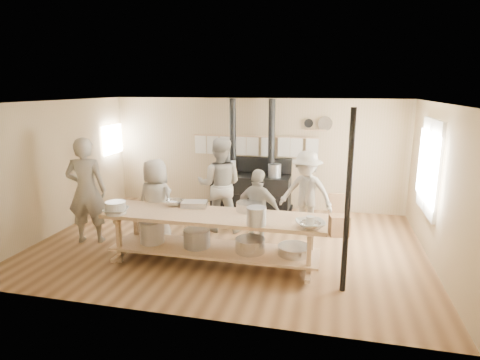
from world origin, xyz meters
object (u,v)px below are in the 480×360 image
at_px(cook_left, 220,185).
at_px(cook_right, 258,212).
at_px(cook_far_left, 86,191).
at_px(roasting_pan, 194,204).
at_px(stove, 251,189).
at_px(chair, 339,223).
at_px(prep_table, 214,234).
at_px(cook_by_window, 306,193).
at_px(cook_center, 156,203).

height_order(cook_left, cook_right, cook_left).
height_order(cook_far_left, roasting_pan, cook_far_left).
bearing_deg(stove, cook_left, -103.28).
bearing_deg(chair, roasting_pan, -161.48).
bearing_deg(prep_table, roasting_pan, 143.20).
distance_m(cook_by_window, chair, 0.89).
bearing_deg(cook_far_left, cook_right, 167.69).
xyz_separation_m(cook_center, roasting_pan, (0.81, -0.23, 0.09)).
bearing_deg(cook_center, prep_table, 169.63).
distance_m(cook_center, chair, 3.56).
relative_size(chair, roasting_pan, 1.88).
distance_m(cook_left, roasting_pan, 1.24).
height_order(prep_table, cook_left, cook_left).
bearing_deg(chair, cook_center, -171.76).
relative_size(cook_center, chair, 2.02).
bearing_deg(chair, cook_left, 173.66).
xyz_separation_m(stove, cook_far_left, (-2.56, -2.61, 0.47)).
bearing_deg(roasting_pan, chair, 32.02).
xyz_separation_m(cook_far_left, cook_right, (3.19, 0.19, -0.24)).
distance_m(cook_left, cook_center, 1.37).
distance_m(stove, cook_right, 2.51).
xyz_separation_m(cook_left, cook_right, (0.97, -0.97, -0.20)).
height_order(cook_by_window, chair, cook_by_window).
distance_m(cook_far_left, cook_right, 3.20).
bearing_deg(roasting_pan, cook_far_left, 177.93).
bearing_deg(chair, cook_by_window, 176.29).
relative_size(cook_by_window, roasting_pan, 3.90).
bearing_deg(cook_center, stove, -103.40).
bearing_deg(stove, roasting_pan, -99.37).
bearing_deg(roasting_pan, stove, 80.63).
height_order(cook_by_window, roasting_pan, cook_by_window).
distance_m(cook_center, roasting_pan, 0.85).
distance_m(cook_right, cook_by_window, 1.37).
height_order(prep_table, cook_center, cook_center).
relative_size(cook_far_left, chair, 2.49).
distance_m(cook_right, chair, 1.95).
relative_size(prep_table, cook_center, 2.24).
xyz_separation_m(cook_far_left, roasting_pan, (2.12, -0.08, -0.09)).
distance_m(chair, roasting_pan, 2.96).
distance_m(cook_center, cook_by_window, 2.87).
height_order(cook_right, chair, cook_right).
distance_m(cook_center, cook_right, 1.88).
bearing_deg(cook_far_left, cook_left, -168.09).
height_order(stove, prep_table, stove).
distance_m(cook_left, cook_right, 1.38).
height_order(prep_table, roasting_pan, roasting_pan).
xyz_separation_m(cook_right, roasting_pan, (-1.07, -0.26, 0.15)).
bearing_deg(chair, stove, 136.56).
distance_m(prep_table, cook_left, 1.66).
xyz_separation_m(cook_far_left, cook_center, (1.31, 0.15, -0.19)).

